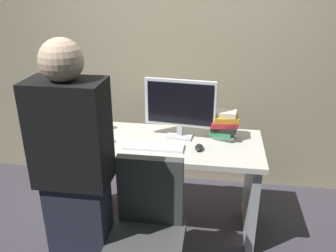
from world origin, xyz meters
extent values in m
plane|color=#3D3842|center=(0.00, 0.00, 0.00)|extent=(9.00, 9.00, 0.00)
cube|color=tan|center=(0.00, 0.80, 1.50)|extent=(6.40, 0.10, 3.00)
cube|color=beige|center=(0.00, 0.00, 0.74)|extent=(1.40, 0.64, 0.04)
cube|color=#B2B2B7|center=(-0.64, 0.00, 0.36)|extent=(0.06, 0.56, 0.72)
cube|color=#B2B2B7|center=(0.64, 0.00, 0.36)|extent=(0.06, 0.56, 0.72)
cube|color=#3F3F3F|center=(-0.02, -0.80, 0.46)|extent=(0.44, 0.44, 0.08)
cube|color=#3F3F3F|center=(-0.02, -0.61, 0.72)|extent=(0.40, 0.06, 0.44)
cube|color=#262838|center=(-0.42, -0.77, 0.42)|extent=(0.34, 0.20, 0.85)
cube|color=black|center=(-0.42, -0.77, 1.14)|extent=(0.40, 0.24, 0.58)
sphere|color=beige|center=(-0.42, -0.77, 1.53)|extent=(0.22, 0.22, 0.22)
cube|color=silver|center=(0.07, 0.10, 0.76)|extent=(0.21, 0.16, 0.02)
cube|color=silver|center=(0.07, 0.10, 0.81)|extent=(0.04, 0.03, 0.08)
cube|color=silver|center=(0.07, 0.10, 1.03)|extent=(0.54, 0.08, 0.36)
cube|color=black|center=(0.07, 0.09, 1.03)|extent=(0.50, 0.05, 0.32)
cube|color=white|center=(-0.09, -0.12, 0.77)|extent=(0.43, 0.13, 0.02)
ellipsoid|color=black|center=(0.23, -0.10, 0.77)|extent=(0.06, 0.10, 0.03)
cylinder|color=white|center=(-0.48, -0.10, 0.80)|extent=(0.07, 0.07, 0.09)
cylinder|color=silver|center=(-0.53, 0.17, 0.80)|extent=(0.07, 0.07, 0.08)
cube|color=white|center=(0.40, 0.13, 0.77)|extent=(0.18, 0.14, 0.04)
cube|color=#338C59|center=(0.39, 0.12, 0.81)|extent=(0.19, 0.17, 0.04)
cube|color=black|center=(0.41, 0.12, 0.85)|extent=(0.21, 0.17, 0.03)
cube|color=red|center=(0.40, 0.12, 0.88)|extent=(0.22, 0.17, 0.04)
cube|color=gold|center=(0.41, 0.13, 0.92)|extent=(0.20, 0.15, 0.04)
cube|color=beige|center=(0.39, 0.13, 0.96)|extent=(0.20, 0.14, 0.04)
camera|label=1|loc=(0.34, -2.38, 1.90)|focal=37.85mm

